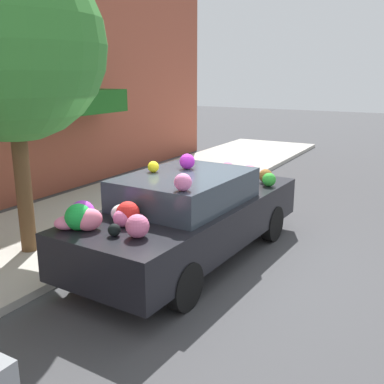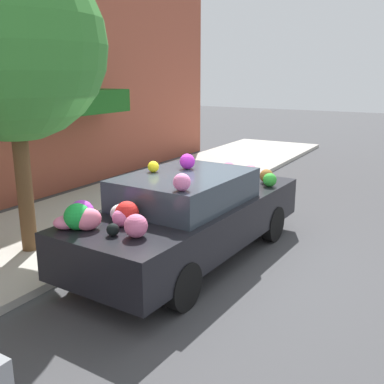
{
  "view_description": "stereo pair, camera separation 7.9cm",
  "coord_description": "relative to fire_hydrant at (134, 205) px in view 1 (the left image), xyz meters",
  "views": [
    {
      "loc": [
        -5.78,
        -3.26,
        2.84
      ],
      "look_at": [
        0.0,
        -0.03,
        1.08
      ],
      "focal_mm": 42.0,
      "sensor_mm": 36.0,
      "label": 1
    },
    {
      "loc": [
        -5.74,
        -3.33,
        2.84
      ],
      "look_at": [
        0.0,
        -0.03,
        1.08
      ],
      "focal_mm": 42.0,
      "sensor_mm": 36.0,
      "label": 2
    }
  ],
  "objects": [
    {
      "name": "sidewalk_curb",
      "position": [
        -0.67,
        1.11,
        -0.4
      ],
      "size": [
        24.0,
        3.2,
        0.12
      ],
      "color": "#B2ADA3",
      "rests_on": "ground"
    },
    {
      "name": "fire_hydrant",
      "position": [
        0.0,
        0.0,
        0.0
      ],
      "size": [
        0.2,
        0.2,
        0.7
      ],
      "color": "#B2B2B7",
      "rests_on": "sidewalk_curb"
    },
    {
      "name": "art_car",
      "position": [
        -0.73,
        -1.61,
        0.29
      ],
      "size": [
        4.6,
        1.9,
        1.64
      ],
      "rotation": [
        0.0,
        0.0,
        -0.05
      ],
      "color": "black",
      "rests_on": "ground"
    },
    {
      "name": "ground_plane",
      "position": [
        -0.67,
        -1.59,
        -0.46
      ],
      "size": [
        60.0,
        60.0,
        0.0
      ],
      "primitive_type": "plane",
      "color": "#424244"
    },
    {
      "name": "street_tree",
      "position": [
        -1.89,
        0.67,
        2.76
      ],
      "size": [
        2.76,
        2.76,
        4.5
      ],
      "color": "brown",
      "rests_on": "sidewalk_curb"
    }
  ]
}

